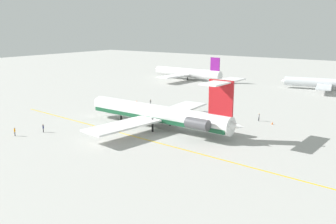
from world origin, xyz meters
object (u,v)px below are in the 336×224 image
Objects in this scene: ground_crew_near_tail at (43,127)px; ground_crew_starboard at (15,131)px; airliner_mid_left at (322,83)px; safety_cone_wingtip at (137,101)px; ground_crew_portside at (150,102)px; airliner_far_left at (186,73)px; safety_cone_nose at (272,123)px; main_jetliner at (161,114)px; ground_crew_near_nose at (259,116)px.

ground_crew_starboard reaches higher than ground_crew_near_tail.
airliner_mid_left is 50.61× the size of safety_cone_wingtip.
safety_cone_wingtip is at bearing -148.07° from ground_crew_portside.
airliner_far_left is 18.63× the size of ground_crew_starboard.
ground_crew_portside reaches higher than safety_cone_wingtip.
airliner_far_left is at bearing 158.52° from ground_crew_portside.
airliner_far_left is at bearing -161.04° from ground_crew_starboard.
ground_crew_starboard is 40.71m from safety_cone_wingtip.
ground_crew_starboard is 54.90m from safety_cone_nose.
main_jetliner is 25.25m from safety_cone_nose.
ground_crew_portside is (-31.15, -0.92, -0.06)m from ground_crew_near_nose.
airliner_far_left is 59.37× the size of safety_cone_wingtip.
main_jetliner is 1.24× the size of airliner_far_left.
safety_cone_nose is at bearing -2.50° from safety_cone_wingtip.
ground_crew_near_nose is at bearing 47.98° from ground_crew_portside.
ground_crew_near_nose is 1.05× the size of ground_crew_portside.
airliner_far_left is at bearing 138.16° from safety_cone_nose.
ground_crew_near_tail is at bearing 162.63° from ground_crew_starboard.
airliner_far_left is 52.26m from airliner_mid_left.
airliner_mid_left is at bearing 106.14° from ground_crew_portside.
airliner_mid_left is 54.07m from ground_crew_near_nose.
ground_crew_starboard is at bearing -49.56° from ground_crew_portside.
ground_crew_near_tail is (-32.72, -34.95, -0.06)m from ground_crew_near_nose.
airliner_far_left is 49.23m from safety_cone_wingtip.
ground_crew_near_nose is 3.32× the size of safety_cone_wingtip.
main_jetliner reaches higher than airliner_mid_left.
ground_crew_near_tail is 3.14× the size of safety_cone_nose.
airliner_far_left reaches higher than ground_crew_near_tail.
airliner_mid_left is at bearing 92.97° from safety_cone_nose.
airliner_far_left is 59.37× the size of safety_cone_nose.
ground_crew_starboard is at bearing -14.63° from ground_crew_near_nose.
ground_crew_near_tail reaches higher than safety_cone_nose.
main_jetliner is 73.45× the size of safety_cone_wingtip.
safety_cone_nose is at bearing 142.27° from airliner_far_left.
ground_crew_near_tail is 5.54m from ground_crew_starboard.
ground_crew_starboard is (-35.15, -39.93, -0.05)m from ground_crew_near_nose.
safety_cone_nose is at bearing 143.69° from ground_crew_starboard.
main_jetliner is at bearing 123.00° from airliner_far_left.
airliner_far_left is at bearing 24.00° from ground_crew_near_tail.
safety_cone_nose is (18.13, 17.33, -2.94)m from main_jetliner.
safety_cone_nose is 41.18m from safety_cone_wingtip.
safety_cone_wingtip is at bearing 42.98° from airliner_mid_left.
safety_cone_nose is (54.75, -49.03, -2.60)m from airliner_far_left.
ground_crew_near_tail is 35.98m from safety_cone_wingtip.
safety_cone_wingtip is (-41.14, 1.80, 0.00)m from safety_cone_nose.
ground_crew_starboard is (15.96, -87.87, -1.76)m from airliner_far_left.
main_jetliner reaches higher than ground_crew_starboard.
ground_crew_near_nose is at bearing -31.62° from ground_crew_near_tail.
ground_crew_portside is (-31.93, -54.97, -1.36)m from airliner_mid_left.
airliner_mid_left is 16.14× the size of ground_crew_near_tail.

